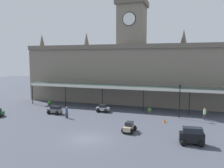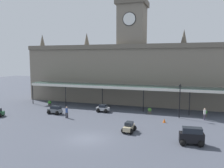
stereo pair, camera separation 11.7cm
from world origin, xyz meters
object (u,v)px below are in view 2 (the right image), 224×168
at_px(pedestrian_near_entrance, 205,114).
at_px(planter_near_kerb, 150,111).
at_px(car_grey_estate, 55,110).
at_px(planter_forecourt_centre, 205,113).
at_px(planter_by_canopy, 50,103).
at_px(pedestrian_beside_cars, 67,112).
at_px(car_beige_sedan, 129,128).
at_px(car_silver_sedan, 103,109).
at_px(victorian_lamppost, 180,97).
at_px(traffic_cone, 164,120).
at_px(car_black_van, 191,137).

distance_m(pedestrian_near_entrance, planter_near_kerb, 7.93).
xyz_separation_m(car_grey_estate, planter_near_kerb, (14.01, 4.51, -0.07)).
bearing_deg(pedestrian_near_entrance, planter_forecourt_centre, 82.88).
distance_m(planter_forecourt_centre, planter_by_canopy, 26.25).
distance_m(pedestrian_beside_cars, planter_near_kerb, 12.65).
distance_m(car_beige_sedan, car_grey_estate, 13.90).
bearing_deg(car_silver_sedan, pedestrian_near_entrance, -0.18).
height_order(car_beige_sedan, victorian_lamppost, victorian_lamppost).
distance_m(car_grey_estate, pedestrian_near_entrance, 22.12).
bearing_deg(car_grey_estate, pedestrian_near_entrance, 8.85).
bearing_deg(planter_by_canopy, pedestrian_beside_cars, -42.32).
xyz_separation_m(car_silver_sedan, traffic_cone, (9.96, -3.13, -0.21)).
distance_m(car_beige_sedan, car_black_van, 7.16).
height_order(car_grey_estate, planter_near_kerb, car_grey_estate).
xyz_separation_m(car_beige_sedan, planter_near_kerb, (1.01, 9.43, -0.01)).
xyz_separation_m(car_beige_sedan, planter_forecourt_centre, (9.12, 10.44, -0.01)).
bearing_deg(traffic_cone, victorian_lamppost, 59.52).
height_order(traffic_cone, planter_forecourt_centre, planter_forecourt_centre).
bearing_deg(car_grey_estate, planter_forecourt_centre, 14.02).
bearing_deg(planter_near_kerb, traffic_cone, -58.13).
xyz_separation_m(car_grey_estate, pedestrian_near_entrance, (21.86, 3.40, 0.34)).
height_order(planter_forecourt_centre, planter_by_canopy, same).
xyz_separation_m(pedestrian_beside_cars, planter_by_canopy, (-7.08, 6.44, -0.42)).
relative_size(pedestrian_beside_cars, planter_by_canopy, 1.74).
bearing_deg(traffic_cone, planter_by_canopy, 167.75).
bearing_deg(victorian_lamppost, traffic_cone, -120.48).
relative_size(car_black_van, pedestrian_near_entrance, 1.48).
height_order(car_silver_sedan, planter_near_kerb, car_silver_sedan).
xyz_separation_m(car_black_van, pedestrian_near_entrance, (1.96, 10.26, 0.10)).
height_order(car_silver_sedan, car_black_van, car_black_van).
bearing_deg(pedestrian_near_entrance, pedestrian_beside_cars, -165.11).
distance_m(car_silver_sedan, car_black_van, 16.77).
height_order(victorian_lamppost, planter_near_kerb, victorian_lamppost).
bearing_deg(planter_near_kerb, planter_forecourt_centre, 7.14).
bearing_deg(car_silver_sedan, planter_near_kerb, 8.19).
bearing_deg(pedestrian_near_entrance, victorian_lamppost, 179.50).
relative_size(car_beige_sedan, pedestrian_near_entrance, 1.26).
bearing_deg(car_grey_estate, car_beige_sedan, -20.71).
bearing_deg(traffic_cone, car_silver_sedan, 162.52).
height_order(pedestrian_beside_cars, planter_near_kerb, pedestrian_beside_cars).
bearing_deg(car_black_van, pedestrian_beside_cars, 162.83).
distance_m(pedestrian_near_entrance, planter_by_canopy, 26.01).
xyz_separation_m(planter_forecourt_centre, planter_near_kerb, (-8.11, -1.02, 0.00)).
relative_size(car_beige_sedan, car_black_van, 0.85).
bearing_deg(car_silver_sedan, traffic_cone, -17.48).
xyz_separation_m(pedestrian_near_entrance, planter_by_canopy, (-25.97, 1.42, -0.42)).
bearing_deg(car_silver_sedan, victorian_lamppost, -0.09).
bearing_deg(car_beige_sedan, car_grey_estate, 159.29).
bearing_deg(traffic_cone, planter_forecourt_centre, 43.43).
bearing_deg(planter_forecourt_centre, car_grey_estate, -165.98).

